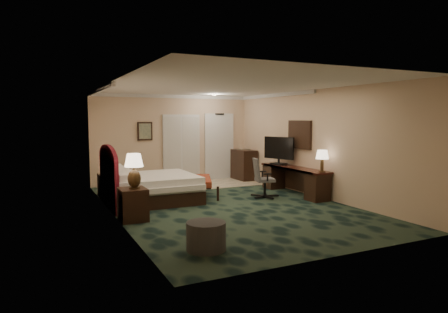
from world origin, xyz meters
name	(u,v)px	position (x,y,z in m)	size (l,w,h in m)	color
floor	(226,205)	(0.00, 0.00, 0.00)	(5.00, 7.50, 0.00)	black
ceiling	(226,86)	(0.00, 0.00, 2.70)	(5.00, 7.50, 0.00)	silver
wall_back	(173,139)	(0.00, 3.75, 1.35)	(5.00, 0.00, 2.70)	beige
wall_front	(342,163)	(0.00, -3.75, 1.35)	(5.00, 0.00, 2.70)	beige
wall_left	(113,150)	(-2.50, 0.00, 1.35)	(0.00, 7.50, 2.70)	beige
wall_right	(315,143)	(2.50, 0.00, 1.35)	(0.00, 7.50, 2.70)	beige
crown_molding	(226,88)	(0.00, 0.00, 2.65)	(5.00, 7.50, 0.10)	silver
tile_patch	(211,184)	(0.90, 2.90, 0.01)	(3.20, 1.70, 0.01)	beige
headboard	(108,176)	(-2.44, 1.00, 0.70)	(0.12, 2.00, 1.40)	#50111C
entry_door	(219,147)	(1.55, 3.72, 1.05)	(1.02, 0.06, 2.18)	silver
closet_doors	(181,148)	(0.25, 3.71, 1.05)	(1.20, 0.06, 2.10)	beige
wall_art	(145,131)	(-0.90, 3.71, 1.60)	(0.45, 0.06, 0.55)	#4E6158
wall_mirror	(300,135)	(2.46, 0.60, 1.55)	(0.05, 0.95, 0.75)	white
bed	(152,188)	(-1.40, 1.15, 0.32)	(2.00, 1.85, 0.63)	silver
nightstand_near	(133,204)	(-2.23, -0.44, 0.31)	(0.50, 0.58, 0.63)	black
nightstand_far	(108,185)	(-2.25, 2.25, 0.29)	(0.46, 0.53, 0.57)	black
lamp_near	(134,171)	(-2.20, -0.47, 0.97)	(0.36, 0.36, 0.68)	black
lamp_far	(108,162)	(-2.25, 2.19, 0.90)	(0.34, 0.34, 0.64)	black
bed_bench	(201,187)	(-0.16, 1.15, 0.24)	(0.50, 1.44, 0.49)	brown
ottoman	(206,236)	(-1.64, -2.68, 0.21)	(0.60, 0.60, 0.43)	#303031
desk	(294,181)	(2.22, 0.48, 0.35)	(0.53, 2.44, 0.71)	black
tv	(279,151)	(2.17, 1.14, 1.09)	(0.08, 0.99, 0.77)	black
desk_lamp	(322,161)	(2.25, -0.59, 0.97)	(0.31, 0.31, 0.54)	black
desk_chair	(265,178)	(1.25, 0.36, 0.50)	(0.58, 0.54, 1.00)	#4B4B4B
minibar	(244,165)	(2.19, 3.20, 0.49)	(0.51, 0.92, 0.97)	black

